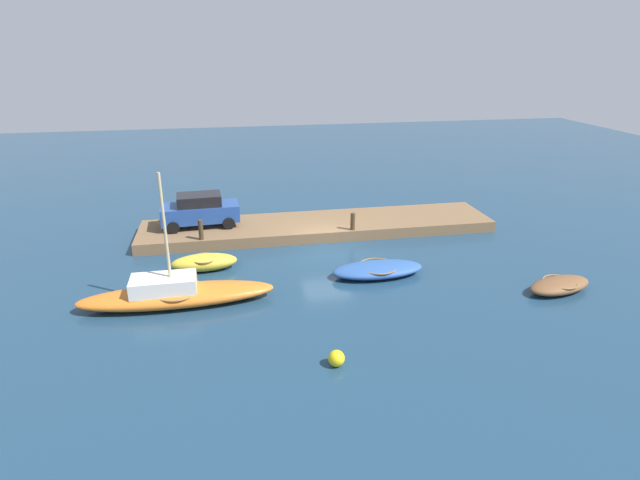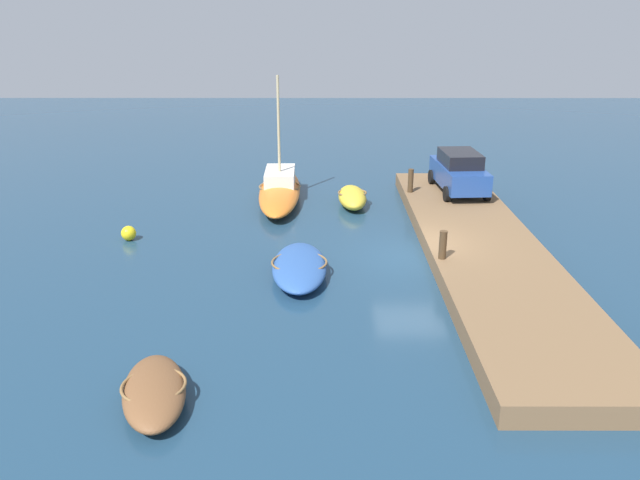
% 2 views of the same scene
% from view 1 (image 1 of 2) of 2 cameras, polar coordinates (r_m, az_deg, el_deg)
% --- Properties ---
extents(ground_plane, '(84.00, 84.00, 0.00)m').
position_cam_1_polar(ground_plane, '(26.99, 0.74, -0.76)').
color(ground_plane, navy).
extents(dock_platform, '(19.59, 3.95, 0.59)m').
position_cam_1_polar(dock_platform, '(29.14, -0.21, 1.55)').
color(dock_platform, brown).
rests_on(dock_platform, ground_plane).
extents(motorboat_blue, '(4.27, 1.88, 0.61)m').
position_cam_1_polar(motorboat_blue, '(23.74, 6.40, -3.24)').
color(motorboat_blue, '#2D569E').
rests_on(motorboat_blue, ground_plane).
extents(dinghy_brown, '(3.30, 2.05, 0.58)m').
position_cam_1_polar(dinghy_brown, '(24.42, 24.97, -4.53)').
color(dinghy_brown, brown).
rests_on(dinghy_brown, ground_plane).
extents(sailboat_orange, '(7.89, 1.95, 5.52)m').
position_cam_1_polar(sailboat_orange, '(21.81, -15.73, -5.71)').
color(sailboat_orange, orange).
rests_on(sailboat_orange, ground_plane).
extents(rowboat_yellow, '(3.08, 1.32, 0.79)m').
position_cam_1_polar(rowboat_yellow, '(24.72, -12.68, -2.41)').
color(rowboat_yellow, gold).
rests_on(rowboat_yellow, ground_plane).
extents(mooring_post_west, '(0.25, 0.25, 0.94)m').
position_cam_1_polar(mooring_post_west, '(27.62, 3.64, 2.07)').
color(mooring_post_west, '#47331E').
rests_on(mooring_post_west, dock_platform).
extents(mooring_post_mid_west, '(0.24, 0.24, 1.04)m').
position_cam_1_polar(mooring_post_mid_west, '(26.87, -13.05, 1.10)').
color(mooring_post_mid_west, '#47331E').
rests_on(mooring_post_mid_west, dock_platform).
extents(parked_car, '(4.23, 2.14, 1.80)m').
position_cam_1_polar(parked_car, '(28.75, -13.14, 3.26)').
color(parked_car, '#234793').
rests_on(parked_car, dock_platform).
extents(marker_buoy, '(0.56, 0.56, 0.56)m').
position_cam_1_polar(marker_buoy, '(17.45, 1.83, -12.94)').
color(marker_buoy, yellow).
rests_on(marker_buoy, ground_plane).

